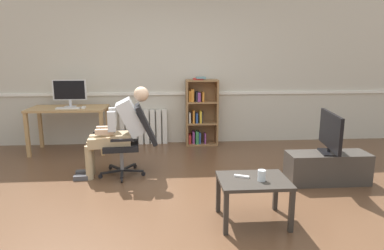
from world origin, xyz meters
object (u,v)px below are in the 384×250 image
(bookshelf, at_px, (200,113))
(coffee_table, at_px, (253,185))
(person_seated, at_px, (119,129))
(tv_stand, at_px, (327,168))
(keyboard, at_px, (68,108))
(drinking_glass, at_px, (262,175))
(imac_monitor, at_px, (70,91))
(computer_mouse, at_px, (84,107))
(radiator, at_px, (144,127))
(computer_desk, at_px, (69,114))
(tv_screen, at_px, (330,132))
(spare_remote, at_px, (242,176))
(office_chair, at_px, (132,137))

(bookshelf, relative_size, coffee_table, 1.82)
(person_seated, xyz_separation_m, tv_stand, (2.69, -0.49, -0.45))
(keyboard, bearing_deg, drinking_glass, -45.95)
(imac_monitor, xyz_separation_m, tv_stand, (3.66, -1.80, -0.82))
(imac_monitor, xyz_separation_m, coffee_table, (2.45, -2.74, -0.64))
(computer_mouse, relative_size, radiator, 0.12)
(computer_desk, relative_size, radiator, 1.46)
(person_seated, distance_m, coffee_table, 2.07)
(person_seated, xyz_separation_m, coffee_table, (1.48, -1.43, -0.27))
(coffee_table, bearing_deg, tv_stand, 37.79)
(bookshelf, bearing_deg, imac_monitor, -174.47)
(radiator, bearing_deg, bookshelf, -5.51)
(drinking_glass, bearing_deg, tv_screen, 40.76)
(imac_monitor, height_order, spare_remote, imac_monitor)
(computer_desk, height_order, computer_mouse, computer_mouse)
(keyboard, distance_m, bookshelf, 2.24)
(keyboard, relative_size, bookshelf, 0.31)
(keyboard, xyz_separation_m, tv_screen, (3.64, -1.58, -0.10))
(imac_monitor, relative_size, spare_remote, 3.65)
(person_seated, xyz_separation_m, spare_remote, (1.37, -1.37, -0.20))
(spare_remote, bearing_deg, radiator, -133.07)
(radiator, xyz_separation_m, drinking_glass, (1.32, -3.10, 0.18))
(person_seated, bearing_deg, computer_desk, -146.77)
(imac_monitor, distance_m, office_chair, 1.80)
(keyboard, xyz_separation_m, bookshelf, (2.19, 0.43, -0.18))
(office_chair, relative_size, spare_remote, 6.47)
(radiator, height_order, drinking_glass, radiator)
(computer_mouse, xyz_separation_m, spare_remote, (2.08, -2.49, -0.32))
(person_seated, relative_size, drinking_glass, 11.35)
(office_chair, xyz_separation_m, tv_screen, (2.52, -0.51, 0.15))
(computer_mouse, bearing_deg, tv_screen, -25.25)
(office_chair, bearing_deg, bookshelf, 139.13)
(drinking_glass, bearing_deg, bookshelf, 95.64)
(radiator, distance_m, coffee_table, 3.30)
(coffee_table, height_order, spare_remote, spare_remote)
(keyboard, distance_m, radiator, 1.36)
(keyboard, distance_m, tv_screen, 3.97)
(imac_monitor, bearing_deg, drinking_glass, -48.06)
(office_chair, distance_m, drinking_glass, 2.03)
(computer_desk, xyz_separation_m, keyboard, (0.04, -0.14, 0.12))
(computer_mouse, height_order, spare_remote, computer_mouse)
(tv_stand, bearing_deg, tv_screen, -9.04)
(imac_monitor, height_order, tv_stand, imac_monitor)
(person_seated, height_order, tv_screen, person_seated)
(tv_stand, distance_m, drinking_glass, 1.55)
(computer_desk, distance_m, imac_monitor, 0.38)
(keyboard, height_order, coffee_table, keyboard)
(tv_screen, bearing_deg, computer_mouse, 73.79)
(person_seated, bearing_deg, imac_monitor, -149.04)
(radiator, distance_m, tv_stand, 3.25)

